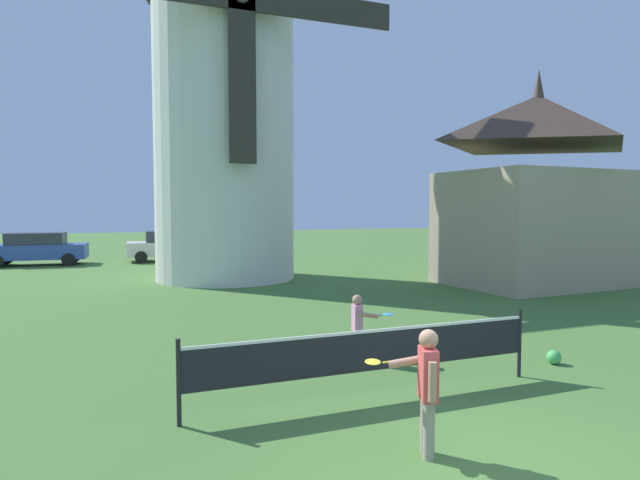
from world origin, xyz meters
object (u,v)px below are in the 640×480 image
Objects in this scene: parked_car_cream at (170,245)px; tennis_net at (371,351)px; parked_car_blue at (37,248)px; chapel at (536,193)px; player_near at (426,385)px; stray_ball at (554,357)px; player_far at (359,324)px; windmill at (224,99)px.

tennis_net is at bearing -88.09° from parked_car_cream.
parked_car_blue is 22.35m from chapel.
player_near is 0.33× the size of parked_car_cream.
chapel is (6.93, 7.79, 3.16)m from stray_ball.
stray_ball is (3.72, 0.32, -0.56)m from tennis_net.
player_far reaches higher than stray_ball.
chapel reaches higher than player_far.
player_far is at bearing 76.13° from player_near.
stray_ball is at bearing 4.98° from tennis_net.
player_near is at bearing -103.87° from player_far.
chapel reaches higher than parked_car_blue.
player_near is 24.47m from parked_car_blue.
windmill is 10.13m from parked_car_cream.
windmill reaches higher than player_far.
chapel is (17.52, -13.65, 2.47)m from parked_car_blue.
parked_car_cream is at bearing 99.60° from windmill.
parked_car_blue is 1.06× the size of parked_car_cream.
chapel is at bearing -49.99° from parked_car_cream.
player_far is 3.44m from stray_ball.
chapel reaches higher than stray_ball.
windmill is 61.01× the size of stray_ball.
parked_car_cream is (-0.48, 23.45, 0.02)m from player_near.
chapel is (10.64, 8.11, 2.59)m from tennis_net.
player_near is at bearing -88.83° from parked_car_cream.
tennis_net is 1.81m from player_near.
parked_car_cream reaches higher than stray_ball.
player_far is (0.63, 1.73, -0.01)m from tennis_net.
parked_car_blue is at bearing 179.00° from parked_car_cream.
player_far is 0.28× the size of parked_car_cream.
player_near reaches higher than stray_ball.
chapel reaches higher than parked_car_cream.
tennis_net is 13.63m from chapel.
parked_car_blue is (-7.51, 8.11, -6.05)m from windmill.
stray_ball is (3.96, 2.12, -0.67)m from player_near.
stray_ball is 10.89m from chapel.
parked_car_blue is (-10.60, 21.44, 0.69)m from stray_ball.
chapel is at bearing -37.91° from parked_car_blue.
stray_ball is at bearing -131.64° from chapel.
tennis_net is 21.88× the size of stray_ball.
player_far is (-0.01, -11.93, -6.19)m from windmill.
player_far is 12.16m from chapel.
tennis_net is at bearing -72.46° from parked_car_blue.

